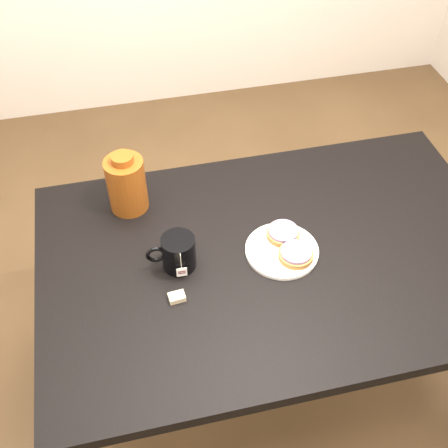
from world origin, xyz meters
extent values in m
plane|color=brown|center=(0.00, 0.00, 0.00)|extent=(4.00, 4.00, 0.00)
cube|color=black|center=(0.00, 0.00, 0.73)|extent=(1.40, 0.90, 0.04)
cylinder|color=black|center=(-0.64, 0.39, 0.35)|extent=(0.06, 0.06, 0.71)
cylinder|color=black|center=(0.64, 0.39, 0.35)|extent=(0.06, 0.06, 0.71)
cylinder|color=white|center=(0.02, 0.00, 0.76)|extent=(0.22, 0.22, 0.01)
torus|color=white|center=(0.02, 0.00, 0.76)|extent=(0.21, 0.21, 0.01)
cylinder|color=brown|center=(0.04, 0.05, 0.77)|extent=(0.13, 0.13, 0.02)
cylinder|color=#93749D|center=(0.04, 0.05, 0.78)|extent=(0.11, 0.11, 0.01)
cylinder|color=brown|center=(0.05, -0.04, 0.77)|extent=(0.13, 0.13, 0.02)
cylinder|color=#93749D|center=(0.05, -0.04, 0.78)|extent=(0.11, 0.11, 0.01)
cylinder|color=black|center=(-0.29, 0.02, 0.80)|extent=(0.10, 0.10, 0.11)
cylinder|color=black|center=(-0.29, 0.02, 0.85)|extent=(0.09, 0.09, 0.00)
torus|color=black|center=(-0.35, 0.02, 0.81)|extent=(0.06, 0.01, 0.06)
cylinder|color=beige|center=(-0.29, -0.03, 0.83)|extent=(0.00, 0.00, 0.06)
cube|color=white|center=(-0.29, -0.03, 0.78)|extent=(0.03, 0.00, 0.03)
cube|color=#C6B793|center=(-0.32, -0.10, 0.76)|extent=(0.05, 0.04, 0.02)
cylinder|color=#58260B|center=(-0.40, 0.30, 0.84)|extent=(0.13, 0.13, 0.18)
cylinder|color=#58260B|center=(-0.40, 0.30, 0.94)|extent=(0.07, 0.07, 0.02)
camera|label=1|loc=(-0.39, -1.03, 2.02)|focal=45.00mm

